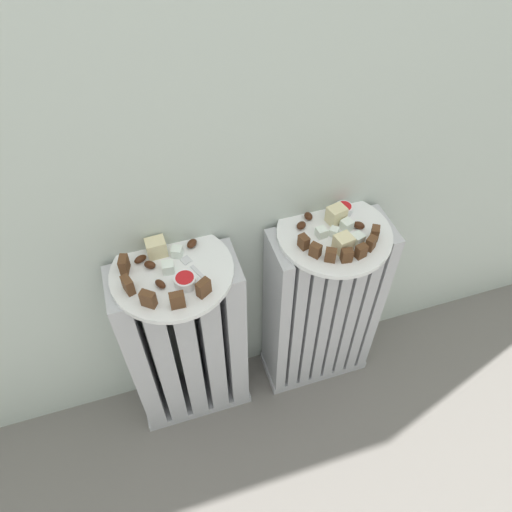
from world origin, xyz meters
The scene contains 36 objects.
ground_plane centered at (0.00, 0.00, 0.00)m, with size 6.00×6.00×0.00m, color slate.
radiator_left centered at (-0.19, 0.28, 0.29)m, with size 0.32×0.14×0.60m.
radiator_right centered at (0.19, 0.28, 0.29)m, with size 0.32×0.14×0.60m.
plate_left centered at (-0.19, 0.28, 0.60)m, with size 0.27×0.27×0.01m, color white.
plate_right centered at (0.19, 0.28, 0.60)m, with size 0.27×0.27×0.01m, color white.
dark_cake_slice_left_0 centered at (-0.29, 0.31, 0.63)m, with size 0.03×0.02×0.04m, color #56351E.
dark_cake_slice_left_1 centered at (-0.29, 0.25, 0.63)m, with size 0.03×0.02×0.04m, color #56351E.
dark_cake_slice_left_2 centered at (-0.26, 0.20, 0.63)m, with size 0.03×0.02×0.04m, color #56351E.
dark_cake_slice_left_3 centered at (-0.20, 0.18, 0.63)m, with size 0.03×0.02×0.04m, color #56351E.
dark_cake_slice_left_4 centered at (-0.14, 0.19, 0.63)m, with size 0.03×0.02×0.04m, color #56351E.
marble_cake_slice_left_0 centered at (-0.22, 0.34, 0.63)m, with size 0.04×0.03×0.04m, color beige.
turkish_delight_left_0 centered at (-0.20, 0.28, 0.62)m, with size 0.03×0.03×0.03m, color white.
turkish_delight_left_1 centered at (-0.17, 0.32, 0.62)m, with size 0.02×0.02×0.02m, color white.
medjool_date_left_0 centered at (-0.14, 0.34, 0.62)m, with size 0.03×0.02×0.02m, color #3D1E0F.
medjool_date_left_1 centered at (-0.26, 0.33, 0.62)m, with size 0.03×0.02×0.01m, color #3D1E0F.
medjool_date_left_2 centered at (-0.23, 0.24, 0.62)m, with size 0.03×0.02×0.02m, color #3D1E0F.
medjool_date_left_3 centered at (-0.24, 0.30, 0.62)m, with size 0.03×0.02×0.02m, color #3D1E0F.
jam_bowl_left centered at (-0.17, 0.23, 0.62)m, with size 0.05×0.05×0.02m.
dark_cake_slice_right_0 centered at (0.11, 0.26, 0.63)m, with size 0.02×0.02×0.03m, color #56351E.
dark_cake_slice_right_1 centered at (0.12, 0.22, 0.63)m, with size 0.02×0.02×0.03m, color #56351E.
dark_cake_slice_right_2 centered at (0.15, 0.20, 0.63)m, with size 0.02×0.02×0.03m, color #56351E.
dark_cake_slice_right_3 centered at (0.18, 0.19, 0.63)m, with size 0.02×0.02×0.03m, color #56351E.
dark_cake_slice_right_4 centered at (0.22, 0.19, 0.63)m, with size 0.02×0.02×0.03m, color #56351E.
dark_cake_slice_right_5 centered at (0.25, 0.21, 0.63)m, with size 0.02×0.02×0.03m, color #56351E.
dark_cake_slice_right_6 centered at (0.27, 0.23, 0.63)m, with size 0.02×0.02×0.03m, color #56351E.
marble_cake_slice_right_0 centered at (0.21, 0.31, 0.63)m, with size 0.04×0.03×0.04m, color beige.
marble_cake_slice_right_1 centered at (0.19, 0.22, 0.63)m, with size 0.04×0.03×0.04m, color beige.
turkish_delight_right_0 centered at (0.16, 0.28, 0.62)m, with size 0.02×0.02×0.02m, color white.
turkish_delight_right_1 centered at (0.23, 0.23, 0.62)m, with size 0.03×0.03×0.03m, color white.
turkish_delight_right_2 centered at (0.19, 0.27, 0.62)m, with size 0.02×0.02×0.02m, color white.
turkish_delight_right_3 centered at (0.22, 0.28, 0.62)m, with size 0.02×0.02×0.02m, color white.
medjool_date_right_0 centered at (0.25, 0.28, 0.62)m, with size 0.03×0.02×0.02m, color #3D1E0F.
medjool_date_right_1 centered at (0.15, 0.34, 0.62)m, with size 0.02×0.02×0.02m, color #3D1E0F.
medjool_date_right_2 centered at (0.12, 0.32, 0.62)m, with size 0.03×0.02×0.02m, color #3D1E0F.
jam_bowl_right centered at (0.24, 0.34, 0.62)m, with size 0.04×0.04×0.02m.
fork centered at (-0.15, 0.27, 0.61)m, with size 0.05×0.09×0.00m.
Camera 1 is at (-0.23, -0.43, 1.42)m, focal length 34.07 mm.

